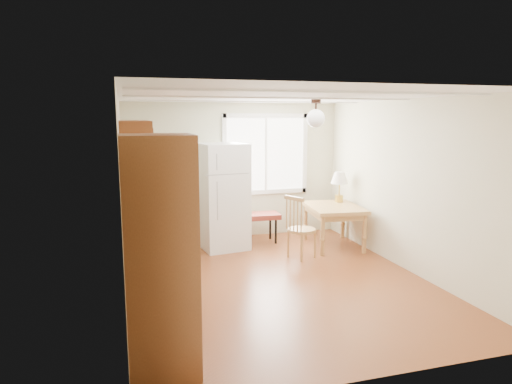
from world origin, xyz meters
name	(u,v)px	position (x,y,z in m)	size (l,w,h in m)	color
room_shell	(278,192)	(0.00, 0.00, 1.25)	(4.60, 5.60, 2.62)	#582612
kitchen_run	(151,244)	(-1.72, -0.63, 0.84)	(0.65, 3.40, 2.20)	brown
window_unit	(266,154)	(0.60, 2.47, 1.55)	(1.64, 0.05, 1.51)	white
pendant_light	(316,117)	(0.70, 0.40, 2.24)	(0.26, 0.26, 0.40)	black
refrigerator	(223,196)	(-0.37, 1.81, 0.90)	(0.84, 0.84, 1.80)	white
bench	(247,217)	(0.10, 1.96, 0.47)	(1.17, 0.48, 0.53)	#5C1D15
dining_table	(334,212)	(1.50, 1.36, 0.62)	(0.99, 1.24, 0.72)	olive
chair	(298,223)	(0.63, 0.86, 0.58)	(0.50, 0.49, 1.01)	olive
table_lamp	(339,180)	(1.75, 1.68, 1.12)	(0.32, 0.32, 0.55)	gold
coffee_maker	(152,234)	(-1.72, -0.98, 1.04)	(0.21, 0.26, 0.37)	black
kettle	(147,226)	(-1.74, -0.40, 0.99)	(0.11, 0.11, 0.22)	red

